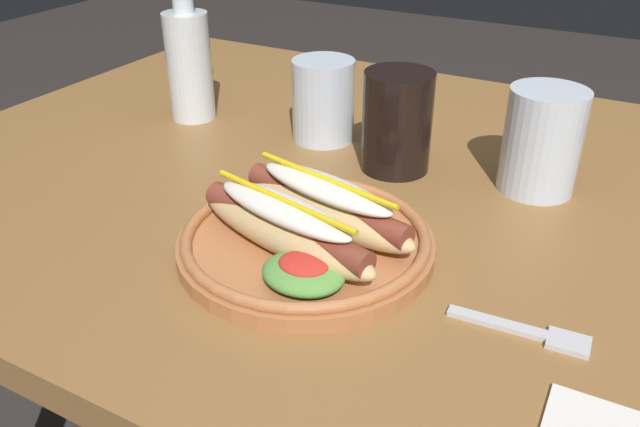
% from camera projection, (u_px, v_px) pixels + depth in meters
% --- Properties ---
extents(dining_table, '(1.34, 0.89, 0.74)m').
position_uv_depth(dining_table, '(414.00, 255.00, 0.84)').
color(dining_table, olive).
rests_on(dining_table, ground_plane).
extents(hot_dog_plate, '(0.26, 0.26, 0.08)m').
position_uv_depth(hot_dog_plate, '(306.00, 231.00, 0.65)').
color(hot_dog_plate, '#B77042').
rests_on(hot_dog_plate, dining_table).
extents(fork, '(0.12, 0.03, 0.00)m').
position_uv_depth(fork, '(530.00, 332.00, 0.55)').
color(fork, silver).
rests_on(fork, dining_table).
extents(soda_cup, '(0.09, 0.09, 0.13)m').
position_uv_depth(soda_cup, '(397.00, 122.00, 0.81)').
color(soda_cup, black).
rests_on(soda_cup, dining_table).
extents(water_cup, '(0.09, 0.09, 0.12)m').
position_uv_depth(water_cup, '(542.00, 141.00, 0.76)').
color(water_cup, silver).
rests_on(water_cup, dining_table).
extents(extra_cup, '(0.09, 0.09, 0.11)m').
position_uv_depth(extra_cup, '(323.00, 100.00, 0.90)').
color(extra_cup, silver).
rests_on(extra_cup, dining_table).
extents(glass_bottle, '(0.07, 0.07, 0.24)m').
position_uv_depth(glass_bottle, '(189.00, 58.00, 0.95)').
color(glass_bottle, silver).
rests_on(glass_bottle, dining_table).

